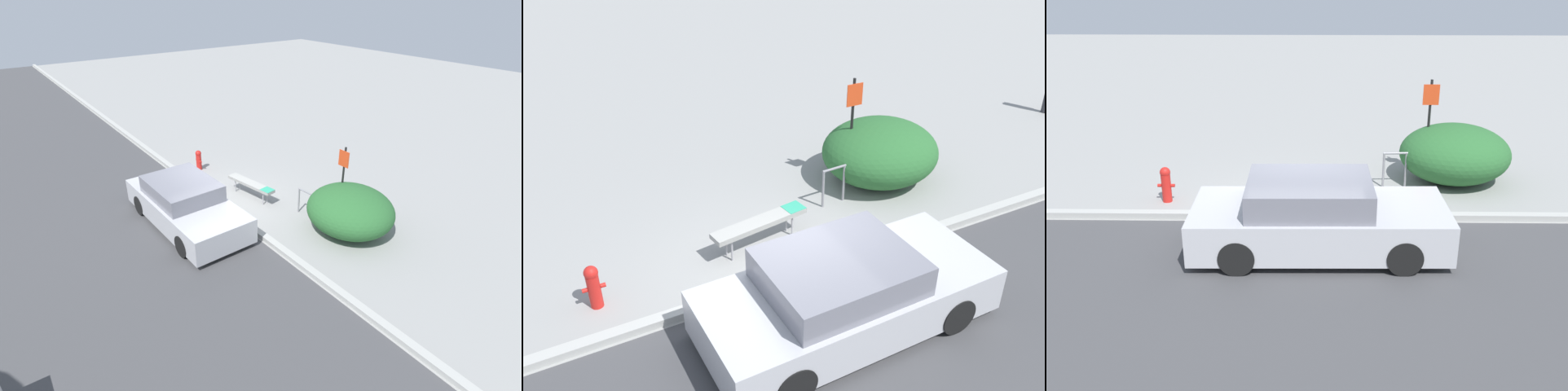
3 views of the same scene
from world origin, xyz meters
The scene contains 9 objects.
ground_plane centered at (0.00, 0.00, 0.00)m, with size 60.00×60.00×0.00m, color gray.
road_strip centered at (0.00, -5.15, 0.00)m, with size 60.00×10.00×0.01m.
curb centered at (0.00, 0.00, 0.07)m, with size 60.00×0.20×0.13m.
bench centered at (0.06, 1.14, 0.47)m, with size 1.89×0.62×0.54m.
bike_rack centered at (1.98, 1.76, 0.50)m, with size 0.55×0.08×0.83m.
sign_post centered at (2.79, 2.42, 1.38)m, with size 0.36×0.08×2.30m.
fire_hydrant centered at (-2.92, 0.84, 0.41)m, with size 0.36×0.22×0.77m.
shrub_hedge centered at (3.38, 2.18, 0.66)m, with size 2.50×2.36×1.32m.
parked_car_near centered at (0.26, -1.33, 0.62)m, with size 4.42×1.94×1.32m.
Camera 1 is at (9.80, -5.69, 6.34)m, focal length 28.00 mm.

